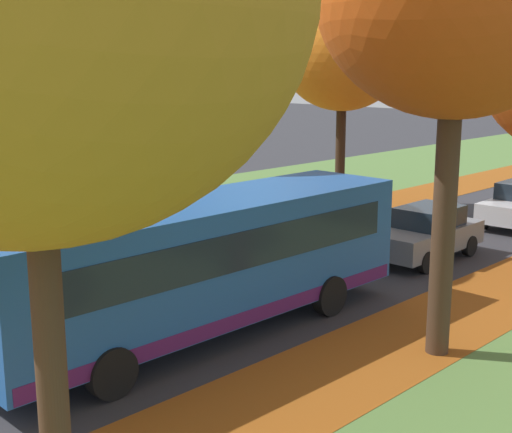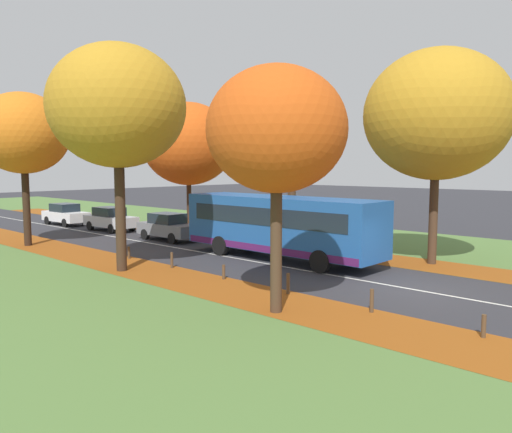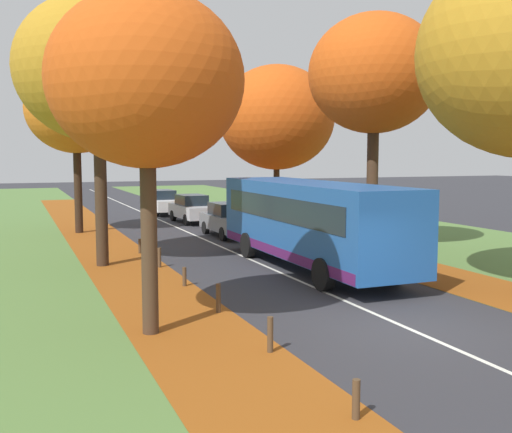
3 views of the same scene
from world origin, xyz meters
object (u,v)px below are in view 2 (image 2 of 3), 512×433
object	(u,v)px
car_grey_lead	(169,227)
car_white_third_in_line	(66,214)
tree_right_nearest	(437,115)
bollard_second	(372,301)
tree_right_near	(292,117)
bus	(280,224)
bollard_sixth	(129,253)
tree_right_mid	(188,144)
bollard_third	(288,284)
bollard_nearest	(484,326)
bollard_fifth	(172,260)
tree_left_mid	(23,134)
car_silver_following	(110,219)
tree_left_near	(117,107)
bollard_fourth	(224,272)
tree_left_nearest	(277,130)

from	to	relation	value
car_grey_lead	car_white_third_in_line	xyz separation A→B (m)	(-0.46, 11.98, 0.00)
tree_right_nearest	bollard_second	xyz separation A→B (m)	(-8.62, -1.84, -6.30)
bollard_second	car_white_third_in_line	world-z (taller)	car_white_third_in_line
tree_right_near	bus	bearing A→B (deg)	-147.64
bollard_sixth	car_grey_lead	xyz separation A→B (m)	(5.00, 3.44, 0.52)
tree_right_mid	bollard_sixth	world-z (taller)	tree_right_mid
tree_right_nearest	tree_right_near	world-z (taller)	tree_right_near
bollard_second	bollard_third	size ratio (longest dim) A/B	0.99
tree_right_near	bus	distance (m)	7.37
bollard_nearest	bollard_fifth	xyz separation A→B (m)	(0.06, 13.02, 0.04)
tree_left_mid	car_silver_following	xyz separation A→B (m)	(6.60, 2.37, -5.38)
tree_left_near	bollard_fifth	xyz separation A→B (m)	(1.79, -1.10, -6.49)
bollard_sixth	car_silver_following	xyz separation A→B (m)	(5.03, 9.95, 0.52)
bollard_second	tree_left_mid	bearing A→B (deg)	94.41
tree_right_nearest	bollard_second	world-z (taller)	tree_right_nearest
bollard_second	bollard_fourth	world-z (taller)	bollard_second
bus	car_silver_following	size ratio (longest dim) A/B	2.44
tree_right_nearest	bollard_sixth	world-z (taller)	tree_right_nearest
bollard_nearest	car_white_third_in_line	world-z (taller)	car_white_third_in_line
bollard_sixth	bollard_second	bearing A→B (deg)	-89.93
tree_right_nearest	tree_right_near	bearing A→B (deg)	87.31
bollard_fourth	car_silver_following	distance (m)	17.20
tree_right_mid	bollard_fourth	bearing A→B (deg)	-124.66
tree_left_mid	bollard_third	world-z (taller)	tree_left_mid
tree_right_nearest	bus	distance (m)	8.53
tree_right_mid	car_grey_lead	xyz separation A→B (m)	(-3.53, -2.32, -5.08)
bollard_nearest	bollard_fourth	xyz separation A→B (m)	(0.06, 9.77, -0.02)
tree_right_near	tree_right_nearest	bearing A→B (deg)	-92.69
tree_right_nearest	bollard_fourth	size ratio (longest dim) A/B	16.41
car_silver_following	car_white_third_in_line	bearing A→B (deg)	95.06
bollard_fifth	car_white_third_in_line	world-z (taller)	car_white_third_in_line
tree_right_nearest	bollard_fourth	bearing A→B (deg)	151.48
bollard_nearest	bollard_third	distance (m)	6.51
bus	car_white_third_in_line	bearing A→B (deg)	90.77
tree_left_nearest	bollard_fourth	world-z (taller)	tree_left_nearest
tree_left_near	bollard_fourth	world-z (taller)	tree_left_near
bus	car_silver_following	distance (m)	15.36
bollard_third	car_grey_lead	bearing A→B (deg)	69.35
bollard_nearest	bus	world-z (taller)	bus
tree_right_nearest	tree_right_mid	size ratio (longest dim) A/B	1.10
bollard_second	bollard_fifth	bearing A→B (deg)	89.84
car_grey_lead	car_white_third_in_line	world-z (taller)	same
tree_left_nearest	bus	size ratio (longest dim) A/B	0.71
bollard_third	car_white_third_in_line	size ratio (longest dim) A/B	0.17
tree_left_mid	car_white_third_in_line	xyz separation A→B (m)	(6.12, 7.84, -5.38)
tree_left_near	bollard_nearest	world-z (taller)	tree_left_near
tree_right_nearest	bus	bearing A→B (deg)	123.35
car_white_third_in_line	bollard_fifth	bearing A→B (deg)	-103.55
bollard_second	bollard_nearest	bearing A→B (deg)	-90.54
car_grey_lead	car_silver_following	bearing A→B (deg)	89.75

